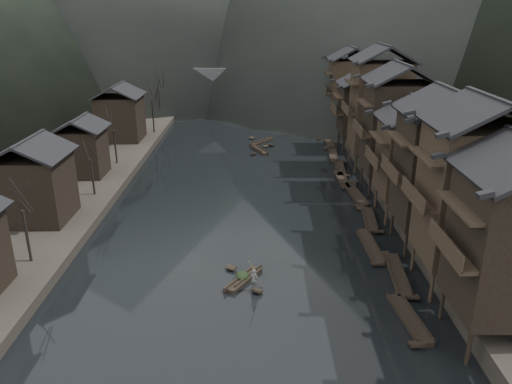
{
  "coord_description": "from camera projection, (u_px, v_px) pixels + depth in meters",
  "views": [
    {
      "loc": [
        1.19,
        -35.78,
        20.86
      ],
      "look_at": [
        1.03,
        13.57,
        2.5
      ],
      "focal_mm": 35.0,
      "sensor_mm": 36.0,
      "label": 1
    }
  ],
  "objects": [
    {
      "name": "right_bank",
      "position": [
        474.0,
        143.0,
        77.88
      ],
      "size": [
        40.0,
        200.0,
        1.8
      ],
      "primitive_type": "cube",
      "color": "#2D2823",
      "rests_on": "ground"
    },
    {
      "name": "water",
      "position": [
        243.0,
        278.0,
        40.81
      ],
      "size": [
        300.0,
        300.0,
        0.0
      ],
      "primitive_type": "plane",
      "color": "black",
      "rests_on": "ground"
    },
    {
      "name": "left_houses",
      "position": [
        71.0,
        147.0,
        57.75
      ],
      "size": [
        8.1,
        53.2,
        8.73
      ],
      "color": "black",
      "rests_on": "left_bank"
    },
    {
      "name": "left_bank",
      "position": [
        27.0,
        144.0,
        78.2
      ],
      "size": [
        40.0,
        200.0,
        1.2
      ],
      "primitive_type": "cube",
      "color": "#2D2823",
      "rests_on": "ground"
    },
    {
      "name": "bamboo_pole",
      "position": [
        256.0,
        247.0,
        37.75
      ],
      "size": [
        1.21,
        1.48,
        3.36
      ],
      "primitive_type": "cylinder",
      "rotation": [
        0.5,
        0.0,
        -0.68
      ],
      "color": "#8C7A51",
      "rests_on": "boatman"
    },
    {
      "name": "midriver_boats",
      "position": [
        271.0,
        130.0,
        89.08
      ],
      "size": [
        7.63,
        33.43,
        0.45
      ],
      "color": "black",
      "rests_on": "water"
    },
    {
      "name": "stilt_houses",
      "position": [
        402.0,
        120.0,
        55.46
      ],
      "size": [
        9.0,
        67.6,
        16.63
      ],
      "color": "black",
      "rests_on": "ground"
    },
    {
      "name": "boatman",
      "position": [
        254.0,
        276.0,
        38.63
      ],
      "size": [
        0.72,
        0.63,
        1.67
      ],
      "primitive_type": "imported",
      "rotation": [
        0.0,
        0.0,
        2.68
      ],
      "color": "slate",
      "rests_on": "hero_sampan"
    },
    {
      "name": "bare_trees",
      "position": [
        122.0,
        121.0,
        66.84
      ],
      "size": [
        3.89,
        72.3,
        7.79
      ],
      "color": "black",
      "rests_on": "left_bank"
    },
    {
      "name": "hero_sampan",
      "position": [
        243.0,
        279.0,
        40.34
      ],
      "size": [
        3.15,
        4.49,
        0.43
      ],
      "color": "black",
      "rests_on": "water"
    },
    {
      "name": "moored_sampans",
      "position": [
        342.0,
        173.0,
        65.87
      ],
      "size": [
        2.79,
        71.89,
        0.47
      ],
      "color": "black",
      "rests_on": "water"
    },
    {
      "name": "stone_bridge",
      "position": [
        252.0,
        85.0,
        106.51
      ],
      "size": [
        40.0,
        6.0,
        9.0
      ],
      "color": "#4C4C4F",
      "rests_on": "ground"
    },
    {
      "name": "cargo_heap",
      "position": [
        242.0,
        272.0,
        40.32
      ],
      "size": [
        1.05,
        1.37,
        0.63
      ],
      "primitive_type": "ellipsoid",
      "color": "black",
      "rests_on": "hero_sampan"
    }
  ]
}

